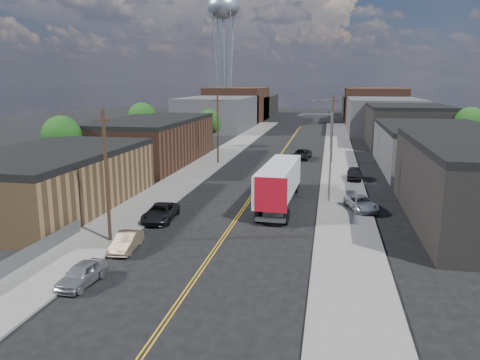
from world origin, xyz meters
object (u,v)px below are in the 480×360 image
at_px(water_tower, 223,11).
at_px(semi_truck, 281,180).
at_px(car_left_c, 161,213).
at_px(car_left_b, 127,242).
at_px(car_left_a, 82,274).
at_px(car_right_lot_a, 361,203).
at_px(car_ahead_truck, 301,154).
at_px(car_right_lot_c, 354,173).

bearing_deg(water_tower, semi_truck, -73.65).
bearing_deg(car_left_c, car_left_b, -92.65).
height_order(semi_truck, car_left_c, semi_truck).
relative_size(car_left_a, car_left_b, 0.99).
xyz_separation_m(water_tower, car_right_lot_a, (33.00, -87.68, -29.85)).
relative_size(car_left_a, car_ahead_truck, 0.72).
relative_size(semi_truck, car_left_b, 4.07).
distance_m(car_right_lot_a, car_ahead_truck, 29.98).
distance_m(car_left_b, car_right_lot_c, 32.78).
distance_m(car_left_a, car_ahead_truck, 49.80).
relative_size(water_tower, car_ahead_truck, 6.82).
relative_size(water_tower, car_right_lot_a, 7.95).
relative_size(car_right_lot_a, car_ahead_truck, 0.86).
bearing_deg(car_ahead_truck, car_left_a, -94.85).
height_order(semi_truck, car_right_lot_a, semi_truck).
xyz_separation_m(car_left_a, car_left_c, (0.00, 13.39, 0.05)).
bearing_deg(car_left_b, semi_truck, 53.76).
bearing_deg(car_right_lot_a, semi_truck, 151.44).
distance_m(water_tower, car_right_lot_c, 85.94).
height_order(semi_truck, car_left_a, semi_truck).
height_order(water_tower, car_right_lot_a, water_tower).
bearing_deg(car_right_lot_a, water_tower, 94.00).
bearing_deg(car_left_c, semi_truck, 35.42).
bearing_deg(water_tower, car_left_c, -80.58).
xyz_separation_m(water_tower, car_left_c, (15.60, -94.00, -29.93)).
distance_m(semi_truck, car_ahead_truck, 27.48).
height_order(water_tower, car_right_lot_c, water_tower).
bearing_deg(car_left_a, car_right_lot_c, 67.04).
xyz_separation_m(car_left_a, car_right_lot_a, (17.40, 19.71, 0.13)).
height_order(car_left_c, car_ahead_truck, car_ahead_truck).
bearing_deg(car_left_b, car_left_a, -96.55).
distance_m(car_right_lot_c, car_ahead_truck, 16.66).
bearing_deg(car_left_c, car_right_lot_c, 45.48).
height_order(water_tower, semi_truck, water_tower).
relative_size(car_left_b, car_right_lot_a, 0.85).
height_order(car_left_a, car_right_lot_c, car_right_lot_c).
bearing_deg(car_ahead_truck, car_left_b, -96.17).
relative_size(semi_truck, car_ahead_truck, 2.98).
distance_m(car_left_a, car_right_lot_c, 38.04).
bearing_deg(car_right_lot_c, car_ahead_truck, 118.54).
bearing_deg(car_ahead_truck, semi_truck, -84.06).
relative_size(car_left_a, car_right_lot_c, 0.89).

